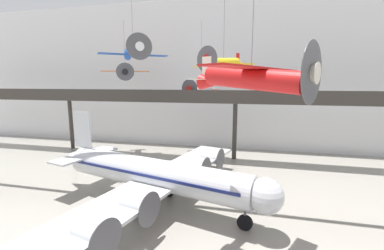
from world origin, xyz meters
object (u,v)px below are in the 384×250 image
airliner_silver_main (152,174)px  suspended_plane_red_highwing (251,78)px  suspended_plane_yellow_lowwing (223,63)px  suspended_plane_silver_racer (201,90)px  suspended_plane_orange_highwing (126,74)px  suspended_plane_blue_trainer (133,52)px

airliner_silver_main → suspended_plane_red_highwing: (9.23, -6.03, 9.24)m
suspended_plane_red_highwing → suspended_plane_yellow_lowwing: size_ratio=1.23×
suspended_plane_silver_racer → suspended_plane_red_highwing: bearing=41.4°
suspended_plane_yellow_lowwing → suspended_plane_silver_racer: suspended_plane_yellow_lowwing is taller
suspended_plane_yellow_lowwing → suspended_plane_silver_racer: size_ratio=0.73×
suspended_plane_yellow_lowwing → suspended_plane_red_highwing: bearing=45.2°
suspended_plane_orange_highwing → suspended_plane_yellow_lowwing: suspended_plane_yellow_lowwing is taller
suspended_plane_orange_highwing → suspended_plane_silver_racer: suspended_plane_orange_highwing is taller
suspended_plane_blue_trainer → airliner_silver_main: bearing=-5.1°
suspended_plane_orange_highwing → suspended_plane_blue_trainer: size_ratio=1.26×
suspended_plane_yellow_lowwing → airliner_silver_main: bearing=-17.2°
airliner_silver_main → suspended_plane_red_highwing: size_ratio=2.57×
suspended_plane_red_highwing → airliner_silver_main: bearing=174.5°
suspended_plane_red_highwing → suspended_plane_yellow_lowwing: 12.17m
airliner_silver_main → suspended_plane_yellow_lowwing: bearing=56.8°
suspended_plane_blue_trainer → suspended_plane_yellow_lowwing: suspended_plane_blue_trainer is taller
airliner_silver_main → suspended_plane_blue_trainer: 16.82m
airliner_silver_main → suspended_plane_blue_trainer: bearing=137.9°
suspended_plane_silver_racer → airliner_silver_main: bearing=21.4°
airliner_silver_main → suspended_plane_red_highwing: suspended_plane_red_highwing is taller
suspended_plane_blue_trainer → suspended_plane_orange_highwing: bearing=175.0°
suspended_plane_blue_trainer → suspended_plane_silver_racer: size_ratio=0.62×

